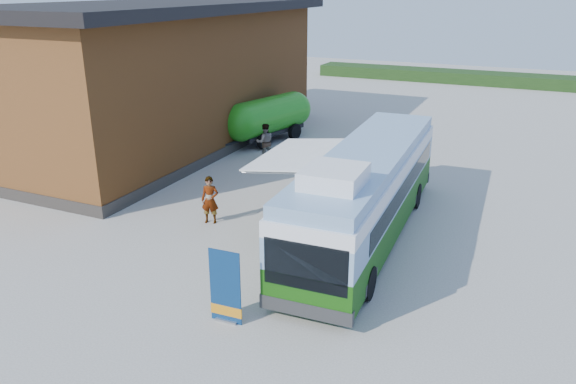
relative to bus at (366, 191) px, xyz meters
The scene contains 10 objects.
ground 4.27m from the bus, 140.51° to the right, with size 100.00×100.00×0.00m, color #BCB7AD.
barn 15.56m from the bus, 150.86° to the left, with size 9.60×21.20×7.50m.
hedge 35.90m from the bus, 81.99° to the left, with size 40.00×3.00×1.00m, color #264419.
bus is the anchor object (origin of this frame).
awning 2.37m from the bus, behind, with size 2.90×4.50×0.53m.
banner 6.80m from the bus, 104.93° to the right, with size 0.90×0.20×2.07m.
picnic_table 3.12m from the bus, 156.55° to the left, with size 1.62×1.54×0.73m.
person_a 5.76m from the bus, 169.34° to the right, with size 0.65×0.43×1.79m, color #999999.
person_b 10.13m from the bus, 136.71° to the left, with size 0.90×0.70×1.86m, color #999999.
slurry_tanker 13.35m from the bus, 130.69° to the left, with size 3.10×6.65×2.51m.
Camera 1 is at (7.98, -14.89, 8.34)m, focal length 35.00 mm.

